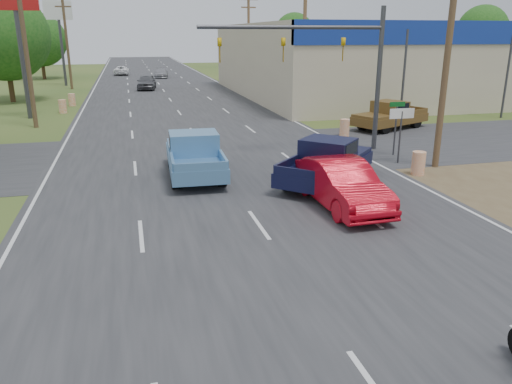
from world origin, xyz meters
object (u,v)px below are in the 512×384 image
object	(u,v)px
navy_pickup	(328,161)
distant_car_silver	(161,73)
brown_pickup	(389,115)
blue_pickup	(194,154)
distant_car_grey	(147,82)
distant_car_white	(122,71)
red_convertible	(342,185)

from	to	relation	value
navy_pickup	distant_car_silver	xyz separation A→B (m)	(-2.92, 52.41, -0.28)
navy_pickup	brown_pickup	distance (m)	12.99
blue_pickup	distant_car_grey	world-z (taller)	blue_pickup
brown_pickup	distant_car_white	size ratio (longest dim) A/B	1.25
red_convertible	distant_car_silver	size ratio (longest dim) A/B	1.13
distant_car_white	brown_pickup	bearing A→B (deg)	110.33
blue_pickup	brown_pickup	distance (m)	15.25
distant_car_silver	distant_car_white	size ratio (longest dim) A/B	0.96
distant_car_white	red_convertible	bearing A→B (deg)	98.72
distant_car_grey	distant_car_silver	distance (m)	15.01
blue_pickup	distant_car_silver	size ratio (longest dim) A/B	1.30
brown_pickup	distant_car_white	distance (m)	51.27
blue_pickup	distant_car_grey	distance (m)	35.21
distant_car_grey	brown_pickup	bearing A→B (deg)	-57.42
red_convertible	distant_car_silver	world-z (taller)	red_convertible
red_convertible	distant_car_silver	xyz separation A→B (m)	(-2.28, 55.29, -0.18)
blue_pickup	red_convertible	bearing A→B (deg)	-48.06
red_convertible	brown_pickup	world-z (taller)	brown_pickup
red_convertible	distant_car_silver	distance (m)	55.33
red_convertible	distant_car_grey	world-z (taller)	red_convertible
red_convertible	brown_pickup	distance (m)	15.68
red_convertible	blue_pickup	bearing A→B (deg)	127.94
distant_car_white	distant_car_grey	bearing A→B (deg)	99.00
distant_car_silver	navy_pickup	bearing A→B (deg)	-80.14
distant_car_grey	red_convertible	bearing A→B (deg)	-76.98
red_convertible	distant_car_grey	xyz separation A→B (m)	(-4.84, 40.50, -0.02)
brown_pickup	distant_car_silver	bearing A→B (deg)	-9.52
navy_pickup	blue_pickup	bearing A→B (deg)	-161.81
blue_pickup	distant_car_silver	distance (m)	50.04
navy_pickup	distant_car_white	xyz separation A→B (m)	(-8.15, 58.69, -0.28)
brown_pickup	blue_pickup	bearing A→B (deg)	96.01
red_convertible	navy_pickup	world-z (taller)	navy_pickup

